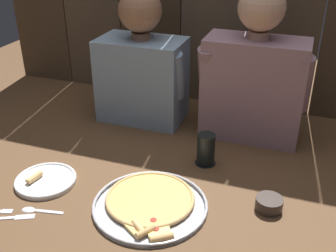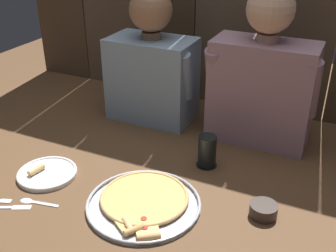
{
  "view_description": "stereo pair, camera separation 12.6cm",
  "coord_description": "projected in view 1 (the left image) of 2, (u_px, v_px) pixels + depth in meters",
  "views": [
    {
      "loc": [
        0.43,
        -1.09,
        0.84
      ],
      "look_at": [
        0.01,
        0.1,
        0.18
      ],
      "focal_mm": 43.79,
      "sensor_mm": 36.0,
      "label": 1
    },
    {
      "loc": [
        0.54,
        -1.04,
        0.84
      ],
      "look_at": [
        0.01,
        0.1,
        0.18
      ],
      "focal_mm": 43.79,
      "sensor_mm": 36.0,
      "label": 2
    }
  ],
  "objects": [
    {
      "name": "table_knife",
      "position": [
        10.0,
        218.0,
        1.27
      ],
      "size": [
        0.15,
        0.08,
        0.01
      ],
      "color": "silver",
      "rests_on": "ground"
    },
    {
      "name": "drinking_glass",
      "position": [
        206.0,
        149.0,
        1.52
      ],
      "size": [
        0.08,
        0.08,
        0.12
      ],
      "color": "black",
      "rests_on": "ground"
    },
    {
      "name": "diner_right",
      "position": [
        255.0,
        71.0,
        1.61
      ],
      "size": [
        0.43,
        0.21,
        0.63
      ],
      "color": "gray",
      "rests_on": "ground"
    },
    {
      "name": "table_spoon",
      "position": [
        35.0,
        210.0,
        1.3
      ],
      "size": [
        0.14,
        0.05,
        0.01
      ],
      "color": "silver",
      "rests_on": "ground"
    },
    {
      "name": "pizza_tray",
      "position": [
        150.0,
        203.0,
        1.32
      ],
      "size": [
        0.37,
        0.37,
        0.03
      ],
      "color": "#B2B2B7",
      "rests_on": "ground"
    },
    {
      "name": "diner_left",
      "position": [
        142.0,
        63.0,
        1.77
      ],
      "size": [
        0.41,
        0.22,
        0.58
      ],
      "color": "#849EB7",
      "rests_on": "ground"
    },
    {
      "name": "ground_plane",
      "position": [
        156.0,
        184.0,
        1.43
      ],
      "size": [
        3.2,
        3.2,
        0.0
      ],
      "primitive_type": "plane",
      "color": "brown"
    },
    {
      "name": "dinner_plate",
      "position": [
        45.0,
        180.0,
        1.43
      ],
      "size": [
        0.21,
        0.21,
        0.03
      ],
      "color": "white",
      "rests_on": "ground"
    },
    {
      "name": "dipping_bowl",
      "position": [
        269.0,
        203.0,
        1.3
      ],
      "size": [
        0.09,
        0.09,
        0.04
      ],
      "color": "#3D332D",
      "rests_on": "ground"
    }
  ]
}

